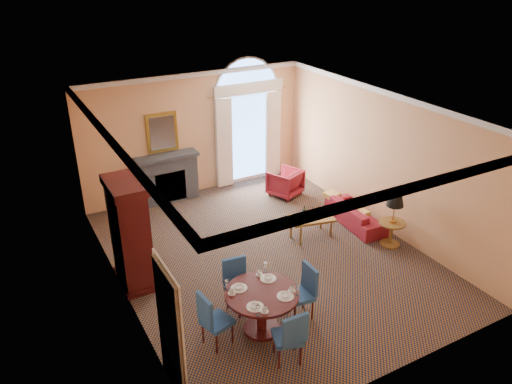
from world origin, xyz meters
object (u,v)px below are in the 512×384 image
coffee_table (311,219)px  dining_table (262,302)px  armchair (285,182)px  armoire (130,235)px  side_table (394,214)px  sofa (356,214)px

coffee_table → dining_table: bearing=-126.2°
dining_table → armchair: size_ratio=1.60×
armoire → side_table: size_ratio=1.79×
armoire → sofa: size_ratio=1.23×
sofa → side_table: (0.05, -1.11, 0.52)m
armoire → armchair: bearing=22.4°
armchair → coffee_table: (-0.64, -2.15, 0.10)m
armchair → side_table: (0.70, -3.28, 0.42)m
armchair → armoire: bearing=-0.7°
armoire → dining_table: 2.88m
coffee_table → side_table: (1.34, -1.13, 0.32)m
dining_table → armchair: 5.35m
armoire → dining_table: (1.48, -2.42, -0.45)m
sofa → side_table: side_table is taller
coffee_table → side_table: 1.78m
sofa → dining_table: bearing=124.3°
armoire → side_table: (5.32, -1.38, -0.26)m
side_table → armchair: bearing=102.0°
coffee_table → armchair: bearing=86.2°
dining_table → armchair: (3.14, 4.33, -0.23)m
dining_table → side_table: bearing=15.3°
sofa → armoire: bearing=91.7°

